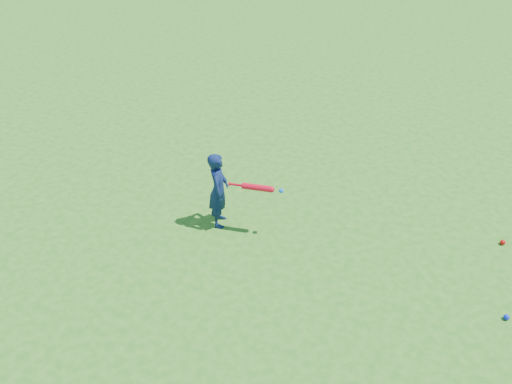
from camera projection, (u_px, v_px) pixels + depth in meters
ground at (281, 223)px, 7.68m from camera, size 80.00×80.00×0.00m
child at (219, 190)px, 7.38m from camera, size 0.38×0.46×1.07m
ground_ball_red at (503, 242)px, 7.29m from camera, size 0.07×0.07×0.07m
ground_ball_blue at (506, 317)px, 6.23m from camera, size 0.06×0.06×0.06m
bat_swing at (259, 188)px, 7.16m from camera, size 0.70×0.20×0.08m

